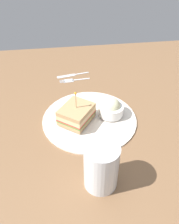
% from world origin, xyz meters
% --- Properties ---
extents(ground_plane, '(1.06, 1.06, 0.02)m').
position_xyz_m(ground_plane, '(0.00, 0.00, -0.01)').
color(ground_plane, brown).
extents(plate, '(0.28, 0.28, 0.01)m').
position_xyz_m(plate, '(0.00, 0.00, 0.00)').
color(plate, silver).
rests_on(plate, ground_plane).
extents(sandwich_half_center, '(0.12, 0.12, 0.10)m').
position_xyz_m(sandwich_half_center, '(-0.04, -0.01, 0.03)').
color(sandwich_half_center, tan).
rests_on(sandwich_half_center, plate).
extents(coleslaw_bowl, '(0.08, 0.08, 0.05)m').
position_xyz_m(coleslaw_bowl, '(0.07, 0.01, 0.03)').
color(coleslaw_bowl, white).
rests_on(coleslaw_bowl, plate).
extents(drink_glass, '(0.08, 0.08, 0.11)m').
position_xyz_m(drink_glass, '(-0.01, -0.22, 0.05)').
color(drink_glass, gold).
rests_on(drink_glass, ground_plane).
extents(fork, '(0.12, 0.02, 0.00)m').
position_xyz_m(fork, '(-0.03, 0.23, 0.00)').
color(fork, silver).
rests_on(fork, ground_plane).
extents(knife, '(0.12, 0.03, 0.00)m').
position_xyz_m(knife, '(-0.03, 0.26, 0.00)').
color(knife, silver).
rests_on(knife, ground_plane).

